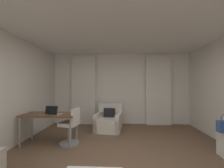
# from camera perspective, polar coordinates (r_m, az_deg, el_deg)

# --- Properties ---
(ground_plane) EXTENTS (12.00, 12.00, 0.00)m
(ground_plane) POSITION_cam_1_polar(r_m,az_deg,el_deg) (3.00, 3.72, -29.09)
(ground_plane) COLOR brown
(wall_window) EXTENTS (5.12, 0.06, 2.60)m
(wall_window) POSITION_cam_1_polar(r_m,az_deg,el_deg) (5.66, 3.24, -1.81)
(wall_window) COLOR silver
(wall_window) RESTS_ON ground
(ceiling) EXTENTS (5.12, 6.12, 0.06)m
(ceiling) POSITION_cam_1_polar(r_m,az_deg,el_deg) (2.89, 3.69, 23.91)
(ceiling) COLOR white
(ceiling) RESTS_ON wall_left
(curtain_left_panel) EXTENTS (0.90, 0.06, 2.50)m
(curtain_left_panel) POSITION_cam_1_polar(r_m,az_deg,el_deg) (5.69, -10.74, -2.30)
(curtain_left_panel) COLOR silver
(curtain_left_panel) RESTS_ON ground
(curtain_right_panel) EXTENTS (0.90, 0.06, 2.50)m
(curtain_right_panel) POSITION_cam_1_polar(r_m,az_deg,el_deg) (5.71, 17.18, -2.29)
(curtain_right_panel) COLOR silver
(curtain_right_panel) RESTS_ON ground
(armchair) EXTENTS (0.88, 0.93, 0.83)m
(armchair) POSITION_cam_1_polar(r_m,az_deg,el_deg) (4.96, -1.25, -14.00)
(armchair) COLOR silver
(armchair) RESTS_ON ground
(desk) EXTENTS (1.29, 0.60, 0.73)m
(desk) POSITION_cam_1_polar(r_m,az_deg,el_deg) (4.09, -22.41, -11.28)
(desk) COLOR brown
(desk) RESTS_ON ground
(desk_chair) EXTENTS (0.48, 0.48, 0.88)m
(desk_chair) POSITION_cam_1_polar(r_m,az_deg,el_deg) (3.95, -15.33, -15.78)
(desk_chair) COLOR gray
(desk_chair) RESTS_ON ground
(laptop) EXTENTS (0.36, 0.31, 0.22)m
(laptop) POSITION_cam_1_polar(r_m,az_deg,el_deg) (3.92, -21.28, -10.11)
(laptop) COLOR #ADADB2
(laptop) RESTS_ON desk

